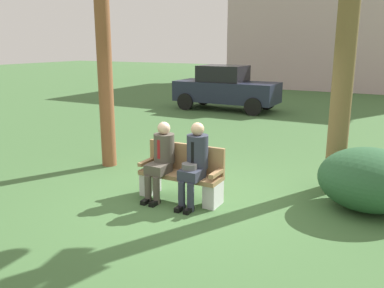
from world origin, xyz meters
name	(u,v)px	position (x,y,z in m)	size (l,w,h in m)	color
ground_plane	(195,200)	(0.00, 0.00, 0.00)	(80.00, 80.00, 0.00)	#406737
park_bench	(182,175)	(-0.23, -0.04, 0.40)	(1.39, 0.44, 0.90)	#99754C
seated_man_left	(161,156)	(-0.54, -0.17, 0.71)	(0.34, 0.72, 1.26)	#4C473D
seated_man_right	(195,160)	(0.07, -0.17, 0.73)	(0.34, 0.72, 1.31)	#2D3342
shrub_near_bench	(370,179)	(2.53, 0.91, 0.48)	(1.54, 1.41, 0.96)	#295632
parked_car_near	(226,88)	(-3.32, 8.80, 0.84)	(3.91, 1.71, 1.68)	#1E2338
building_backdrop	(352,10)	(-0.65, 20.75, 4.37)	(12.79, 8.41, 8.69)	#C3A6AB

